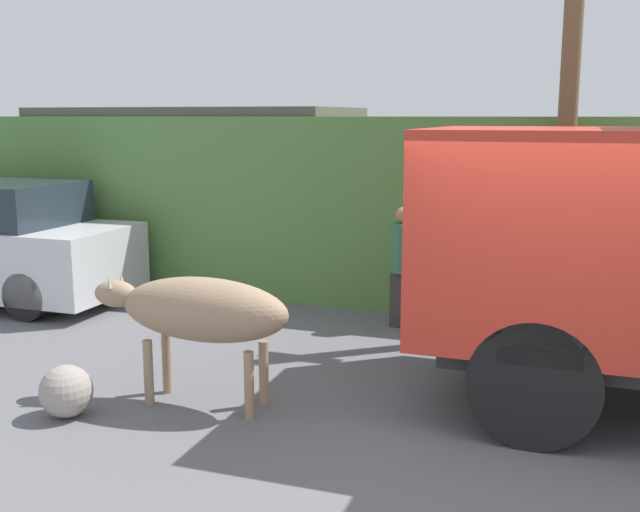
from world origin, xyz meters
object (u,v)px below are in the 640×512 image
object	(u,v)px
pedestrian_on_hill	(403,262)
utility_pole	(567,119)
brown_cow	(200,311)
roadside_rock	(66,391)

from	to	relation	value
pedestrian_on_hill	utility_pole	bearing A→B (deg)	-156.18
brown_cow	pedestrian_on_hill	bearing A→B (deg)	64.54
brown_cow	utility_pole	bearing A→B (deg)	44.37
utility_pole	roadside_rock	xyz separation A→B (m)	(-4.10, -4.28, -2.42)
brown_cow	roadside_rock	xyz separation A→B (m)	(-1.03, -0.66, -0.68)
utility_pole	roadside_rock	bearing A→B (deg)	-133.75
brown_cow	roadside_rock	distance (m)	1.40
roadside_rock	brown_cow	bearing A→B (deg)	32.92
roadside_rock	pedestrian_on_hill	bearing A→B (deg)	60.37
pedestrian_on_hill	utility_pole	size ratio (longest dim) A/B	0.31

